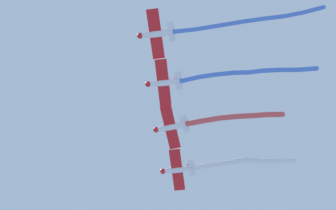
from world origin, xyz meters
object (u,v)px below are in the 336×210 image
(airplane_left_wing, at_px, (171,127))
(airplane_right_wing, at_px, (164,83))
(airplane_lead, at_px, (177,170))
(airplane_slot, at_px, (156,34))

(airplane_left_wing, height_order, airplane_right_wing, airplane_left_wing)
(airplane_lead, xyz_separation_m, airplane_left_wing, (-3.09, -7.19, 0.30))
(airplane_right_wing, relative_size, airplane_slot, 1.00)
(airplane_lead, relative_size, airplane_slot, 1.00)
(airplane_right_wing, bearing_deg, airplane_slot, 87.68)
(airplane_lead, relative_size, airplane_right_wing, 1.00)
(airplane_left_wing, bearing_deg, airplane_right_wing, 93.88)
(airplane_right_wing, height_order, airplane_slot, airplane_slot)
(airplane_lead, height_order, airplane_slot, airplane_slot)
(airplane_lead, height_order, airplane_left_wing, airplane_left_wing)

